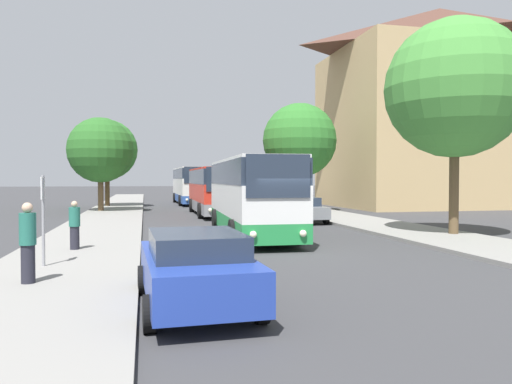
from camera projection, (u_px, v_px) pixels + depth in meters
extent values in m
plane|color=#38383A|center=(286.00, 249.00, 17.58)|extent=(300.00, 300.00, 0.00)
cube|color=gray|center=(77.00, 254.00, 16.05)|extent=(4.00, 120.00, 0.15)
cube|color=gray|center=(462.00, 242.00, 19.11)|extent=(4.00, 120.00, 0.15)
cube|color=tan|center=(438.00, 130.00, 45.17)|extent=(18.80, 13.53, 13.78)
pyramid|color=#513328|center=(439.00, 31.00, 44.93)|extent=(18.80, 13.53, 4.06)
cube|color=#238942|center=(251.00, 222.00, 21.60)|extent=(2.78, 10.38, 0.70)
cube|color=silver|center=(251.00, 199.00, 21.58)|extent=(2.78, 10.38, 1.28)
cube|color=#232D3D|center=(251.00, 173.00, 21.55)|extent=(2.79, 10.18, 0.95)
cube|color=silver|center=(251.00, 161.00, 21.53)|extent=(2.72, 10.17, 0.12)
cube|color=#232D3D|center=(278.00, 176.00, 16.46)|extent=(2.18, 0.14, 1.45)
sphere|color=#F4EAC1|center=(253.00, 235.00, 16.34)|extent=(0.24, 0.24, 0.24)
sphere|color=#F4EAC1|center=(303.00, 234.00, 16.65)|extent=(0.24, 0.24, 0.24)
cylinder|color=black|center=(233.00, 233.00, 18.35)|extent=(0.33, 1.01, 1.00)
cylinder|color=black|center=(297.00, 231.00, 18.79)|extent=(0.33, 1.01, 1.00)
cylinder|color=black|center=(216.00, 219.00, 24.42)|extent=(0.33, 1.01, 1.00)
cylinder|color=black|center=(264.00, 219.00, 24.87)|extent=(0.33, 1.01, 1.00)
cube|color=gray|center=(213.00, 206.00, 34.32)|extent=(2.49, 10.57, 0.70)
cube|color=red|center=(213.00, 192.00, 34.30)|extent=(2.49, 10.57, 1.16)
cube|color=#232D3D|center=(213.00, 177.00, 34.27)|extent=(2.51, 10.36, 0.95)
cube|color=red|center=(213.00, 169.00, 34.26)|extent=(2.44, 10.36, 0.12)
cube|color=#232D3D|center=(225.00, 179.00, 29.09)|extent=(2.19, 0.07, 1.45)
sphere|color=#F4EAC1|center=(210.00, 210.00, 28.94)|extent=(0.24, 0.24, 0.24)
sphere|color=#F4EAC1|center=(239.00, 210.00, 29.30)|extent=(0.24, 0.24, 0.24)
cylinder|color=black|center=(200.00, 211.00, 30.98)|extent=(0.31, 1.00, 1.00)
cylinder|color=black|center=(239.00, 210.00, 31.49)|extent=(0.31, 1.00, 1.00)
cylinder|color=black|center=(192.00, 205.00, 37.16)|extent=(0.31, 1.00, 1.00)
cylinder|color=black|center=(224.00, 205.00, 37.68)|extent=(0.31, 1.00, 1.00)
cube|color=#2D519E|center=(190.00, 198.00, 48.94)|extent=(2.63, 11.59, 0.70)
cube|color=silver|center=(190.00, 186.00, 48.91)|extent=(2.63, 11.59, 1.51)
cube|color=#232D3D|center=(190.00, 174.00, 48.87)|extent=(2.66, 11.36, 0.95)
cube|color=silver|center=(190.00, 168.00, 48.86)|extent=(2.58, 11.36, 0.12)
cube|color=#232D3D|center=(197.00, 175.00, 43.23)|extent=(2.22, 0.09, 1.45)
sphere|color=#F4EAC1|center=(187.00, 200.00, 43.07)|extent=(0.24, 0.24, 0.24)
sphere|color=#F4EAC1|center=(207.00, 200.00, 43.47)|extent=(0.24, 0.24, 0.24)
cylinder|color=black|center=(180.00, 201.00, 45.28)|extent=(0.31, 1.00, 1.00)
cylinder|color=black|center=(207.00, 200.00, 45.86)|extent=(0.31, 1.00, 1.00)
cylinder|color=black|center=(175.00, 198.00, 52.02)|extent=(0.31, 1.00, 1.00)
cylinder|color=black|center=(198.00, 197.00, 52.60)|extent=(0.31, 1.00, 1.00)
cube|color=#233D9E|center=(195.00, 272.00, 9.64)|extent=(2.06, 4.55, 0.74)
cube|color=#232D3D|center=(196.00, 243.00, 9.45)|extent=(1.75, 2.39, 0.43)
cylinder|color=black|center=(143.00, 280.00, 10.74)|extent=(0.23, 0.63, 0.62)
cylinder|color=black|center=(228.00, 276.00, 11.23)|extent=(0.23, 0.63, 0.62)
cylinder|color=black|center=(149.00, 314.00, 8.06)|extent=(0.23, 0.63, 0.62)
cylinder|color=black|center=(261.00, 306.00, 8.55)|extent=(0.23, 0.63, 0.62)
cube|color=slate|center=(303.00, 211.00, 28.26)|extent=(1.87, 4.22, 0.64)
cube|color=#232D3D|center=(302.00, 201.00, 28.41)|extent=(1.63, 2.20, 0.48)
cylinder|color=black|center=(326.00, 219.00, 27.19)|extent=(0.20, 0.62, 0.62)
cylinder|color=black|center=(293.00, 219.00, 26.80)|extent=(0.20, 0.62, 0.62)
cylinder|color=black|center=(311.00, 215.00, 29.75)|extent=(0.20, 0.62, 0.62)
cylinder|color=black|center=(281.00, 216.00, 29.35)|extent=(0.20, 0.62, 0.62)
cylinder|color=gray|center=(43.00, 221.00, 13.34)|extent=(0.08, 0.08, 2.44)
cube|color=silver|center=(43.00, 188.00, 13.32)|extent=(0.03, 0.45, 0.60)
cylinder|color=#23232D|center=(28.00, 264.00, 11.17)|extent=(0.30, 0.30, 0.86)
cylinder|color=#236656|center=(28.00, 229.00, 11.15)|extent=(0.36, 0.36, 0.72)
sphere|color=tan|center=(27.00, 208.00, 11.14)|extent=(0.23, 0.23, 0.23)
cylinder|color=#23232D|center=(75.00, 238.00, 16.51)|extent=(0.30, 0.30, 0.76)
cylinder|color=#236656|center=(75.00, 217.00, 16.49)|extent=(0.36, 0.36, 0.64)
sphere|color=tan|center=(74.00, 204.00, 16.48)|extent=(0.21, 0.21, 0.21)
cylinder|color=#513D23|center=(107.00, 189.00, 42.86)|extent=(0.40, 0.40, 2.90)
sphere|color=#2D7028|center=(107.00, 150.00, 42.77)|extent=(5.15, 5.15, 5.15)
cylinder|color=brown|center=(101.00, 193.00, 36.34)|extent=(0.40, 0.40, 2.64)
sphere|color=#286023|center=(100.00, 150.00, 36.26)|extent=(4.75, 4.75, 4.75)
cylinder|color=#513D23|center=(300.00, 189.00, 37.37)|extent=(0.40, 0.40, 3.14)
sphere|color=#2D7028|center=(300.00, 140.00, 37.27)|extent=(5.53, 5.53, 5.53)
cylinder|color=brown|center=(454.00, 187.00, 21.20)|extent=(0.40, 0.40, 3.97)
sphere|color=#428938|center=(455.00, 88.00, 21.08)|extent=(5.88, 5.88, 5.88)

